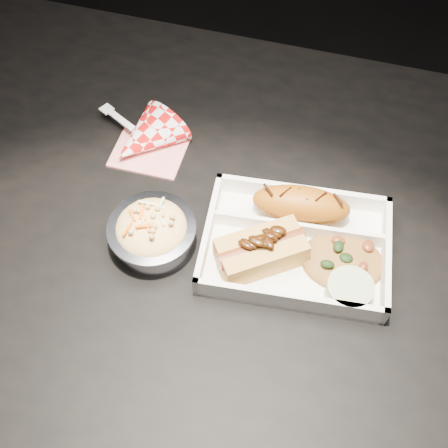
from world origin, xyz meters
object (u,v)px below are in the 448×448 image
(dining_table, at_px, (245,254))
(food_tray, at_px, (295,247))
(hotdog, at_px, (261,250))
(foil_coleslaw_cup, at_px, (152,231))
(fried_pastry, at_px, (301,205))
(napkin_fork, at_px, (144,139))

(dining_table, relative_size, food_tray, 4.49)
(hotdog, bearing_deg, food_tray, 0.49)
(dining_table, xyz_separation_m, foil_coleslaw_cup, (-0.12, -0.07, 0.12))
(dining_table, height_order, fried_pastry, fried_pastry)
(dining_table, height_order, hotdog, hotdog)
(hotdog, height_order, foil_coleslaw_cup, foil_coleslaw_cup)
(food_tray, xyz_separation_m, hotdog, (-0.04, -0.03, 0.02))
(napkin_fork, bearing_deg, foil_coleslaw_cup, -38.35)
(foil_coleslaw_cup, bearing_deg, food_tray, 12.26)
(dining_table, distance_m, food_tray, 0.13)
(hotdog, bearing_deg, dining_table, 83.13)
(fried_pastry, height_order, foil_coleslaw_cup, foil_coleslaw_cup)
(food_tray, xyz_separation_m, napkin_fork, (-0.27, 0.12, 0.01))
(dining_table, relative_size, hotdog, 9.38)
(foil_coleslaw_cup, bearing_deg, napkin_fork, 114.32)
(food_tray, xyz_separation_m, foil_coleslaw_cup, (-0.19, -0.04, 0.02))
(fried_pastry, height_order, hotdog, hotdog)
(fried_pastry, distance_m, napkin_fork, 0.27)
(food_tray, relative_size, hotdog, 2.09)
(hotdog, bearing_deg, fried_pastry, 30.96)
(hotdog, bearing_deg, foil_coleslaw_cup, 147.73)
(food_tray, relative_size, napkin_fork, 1.65)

